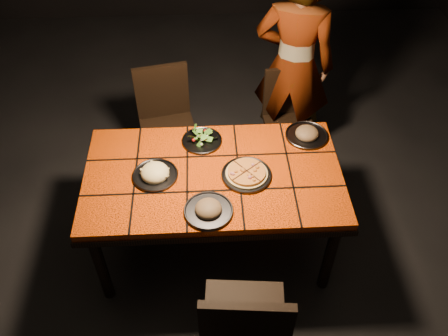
{
  "coord_description": "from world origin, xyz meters",
  "views": [
    {
      "loc": [
        -0.04,
        -2.05,
        2.86
      ],
      "look_at": [
        0.07,
        -0.03,
        0.82
      ],
      "focal_mm": 38.0,
      "sensor_mm": 36.0,
      "label": 1
    }
  ],
  "objects_px": {
    "chair_far_right": "(289,114)",
    "diner": "(294,66)",
    "dining_table": "(213,182)",
    "chair_far_left": "(166,116)",
    "plate_pasta": "(155,173)",
    "plate_pizza": "(247,174)",
    "chair_near": "(245,327)"
  },
  "relations": [
    {
      "from": "plate_pizza",
      "to": "plate_pasta",
      "type": "height_order",
      "value": "plate_pasta"
    },
    {
      "from": "chair_far_left",
      "to": "plate_pasta",
      "type": "bearing_deg",
      "value": -102.69
    },
    {
      "from": "chair_far_right",
      "to": "plate_pasta",
      "type": "bearing_deg",
      "value": -142.75
    },
    {
      "from": "plate_pasta",
      "to": "dining_table",
      "type": "bearing_deg",
      "value": 1.58
    },
    {
      "from": "dining_table",
      "to": "chair_far_left",
      "type": "xyz_separation_m",
      "value": [
        -0.34,
        0.86,
        -0.15
      ]
    },
    {
      "from": "chair_far_left",
      "to": "diner",
      "type": "height_order",
      "value": "diner"
    },
    {
      "from": "chair_far_right",
      "to": "diner",
      "type": "height_order",
      "value": "diner"
    },
    {
      "from": "chair_near",
      "to": "plate_pizza",
      "type": "height_order",
      "value": "chair_near"
    },
    {
      "from": "dining_table",
      "to": "diner",
      "type": "bearing_deg",
      "value": 57.28
    },
    {
      "from": "chair_far_right",
      "to": "plate_pizza",
      "type": "height_order",
      "value": "chair_far_right"
    },
    {
      "from": "dining_table",
      "to": "plate_pizza",
      "type": "height_order",
      "value": "plate_pizza"
    },
    {
      "from": "chair_far_left",
      "to": "plate_pasta",
      "type": "distance_m",
      "value": 0.9
    },
    {
      "from": "chair_far_right",
      "to": "plate_pasta",
      "type": "relative_size",
      "value": 3.0
    },
    {
      "from": "dining_table",
      "to": "chair_far_right",
      "type": "relative_size",
      "value": 1.91
    },
    {
      "from": "dining_table",
      "to": "plate_pasta",
      "type": "height_order",
      "value": "plate_pasta"
    },
    {
      "from": "dining_table",
      "to": "chair_far_left",
      "type": "height_order",
      "value": "chair_far_left"
    },
    {
      "from": "chair_far_left",
      "to": "chair_far_right",
      "type": "height_order",
      "value": "chair_far_left"
    },
    {
      "from": "dining_table",
      "to": "chair_far_left",
      "type": "relative_size",
      "value": 1.77
    },
    {
      "from": "chair_near",
      "to": "diner",
      "type": "xyz_separation_m",
      "value": [
        0.53,
        1.94,
        0.28
      ]
    },
    {
      "from": "chair_far_left",
      "to": "chair_far_right",
      "type": "relative_size",
      "value": 1.08
    },
    {
      "from": "chair_far_right",
      "to": "plate_pasta",
      "type": "height_order",
      "value": "chair_far_right"
    },
    {
      "from": "chair_far_left",
      "to": "diner",
      "type": "xyz_separation_m",
      "value": [
        0.99,
        0.16,
        0.32
      ]
    },
    {
      "from": "dining_table",
      "to": "plate_pasta",
      "type": "distance_m",
      "value": 0.37
    },
    {
      "from": "chair_near",
      "to": "plate_pasta",
      "type": "bearing_deg",
      "value": -56.85
    },
    {
      "from": "chair_far_right",
      "to": "plate_pizza",
      "type": "distance_m",
      "value": 1.05
    },
    {
      "from": "diner",
      "to": "plate_pasta",
      "type": "bearing_deg",
      "value": 62.27
    },
    {
      "from": "chair_far_right",
      "to": "plate_pizza",
      "type": "xyz_separation_m",
      "value": [
        -0.42,
        -0.92,
        0.28
      ]
    },
    {
      "from": "chair_near",
      "to": "chair_far_right",
      "type": "distance_m",
      "value": 1.87
    },
    {
      "from": "chair_far_left",
      "to": "chair_far_right",
      "type": "distance_m",
      "value": 0.97
    },
    {
      "from": "chair_far_left",
      "to": "dining_table",
      "type": "bearing_deg",
      "value": -79.92
    },
    {
      "from": "plate_pasta",
      "to": "plate_pizza",
      "type": "bearing_deg",
      "value": -2.63
    },
    {
      "from": "dining_table",
      "to": "plate_pasta",
      "type": "xyz_separation_m",
      "value": [
        -0.36,
        -0.01,
        0.1
      ]
    }
  ]
}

